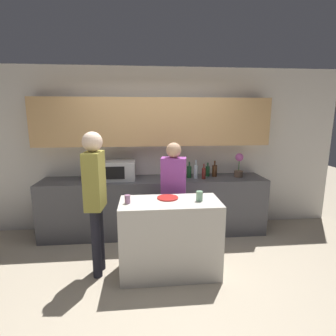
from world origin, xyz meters
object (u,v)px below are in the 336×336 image
Objects in this scene: bottle_2 at (196,171)px; person_center at (174,189)px; bottle_4 at (208,171)px; cup_0 at (199,196)px; person_left at (95,191)px; plate_on_island at (168,198)px; bottle_1 at (189,172)px; cup_1 at (127,199)px; bottle_5 at (215,170)px; microwave at (119,170)px; toaster at (91,175)px; potted_plant at (239,165)px; bottle_3 at (204,173)px; bottle_0 at (183,173)px.

bottle_2 is 0.73m from person_center.
bottle_4 is 1.36m from cup_0.
person_left is at bearing -144.11° from bottle_4.
plate_on_island is at bearing -123.99° from bottle_4.
bottle_2 is at bearing -148.79° from bottle_4.
bottle_1 is at bearing 145.97° from bottle_2.
bottle_1 is at bearing 52.57° from cup_1.
bottle_4 is at bearing 72.05° from cup_0.
bottle_5 is 2.26× the size of cup_0.
cup_0 is (-0.09, -1.22, -0.03)m from bottle_1.
microwave is 1.74× the size of bottle_2.
cup_0 is at bearing 0.42° from cup_1.
microwave is at bearing -0.21° from toaster.
toaster is at bearing 136.23° from plate_on_island.
bottle_5 is (0.34, 0.10, -0.01)m from bottle_2.
potted_plant is (1.97, 0.00, 0.05)m from microwave.
bottle_2 is 0.27m from bottle_4.
bottle_3 is at bearing 128.07° from person_left.
bottle_3 is at bearing -28.09° from bottle_1.
bottle_5 is 1.44m from plate_on_island.
toaster is 0.87× the size of bottle_2.
microwave is at bearing 99.63° from cup_1.
bottle_5 is at bearing 42.60° from cup_1.
person_center is at bearing 74.32° from plate_on_island.
bottle_0 reaches higher than cup_0.
bottle_3 is 0.27m from bottle_5.
potted_plant reaches higher than cup_0.
bottle_5 is (0.11, -0.04, 0.01)m from bottle_4.
bottle_5 is at bearing 170.89° from potted_plant.
cup_1 is (-1.15, -1.11, -0.04)m from bottle_3.
microwave reaches higher than cup_0.
potted_plant is at bearing 8.41° from bottle_3.
bottle_3 is at bearing -2.90° from toaster.
potted_plant reaches higher than plate_on_island.
microwave is at bearing 175.69° from person_left.
microwave is at bearing 122.70° from plate_on_island.
toaster is 0.97× the size of bottle_5.
microwave reaches higher than cup_1.
person_left is (-1.75, -1.15, 0.03)m from bottle_5.
bottle_3 is 1.07× the size of bottle_4.
toaster is at bearing -178.20° from bottle_5.
potted_plant reaches higher than bottle_5.
bottle_2 is 0.13m from bottle_3.
bottle_5 reaches higher than cup_0.
bottle_3 reaches higher than cup_0.
bottle_0 is 1.05× the size of bottle_4.
bottle_5 is at bearing 34.99° from bottle_3.
bottle_1 is 2.22× the size of cup_0.
person_left reaches higher than bottle_1.
plate_on_island is (0.68, -1.06, -0.13)m from microwave.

